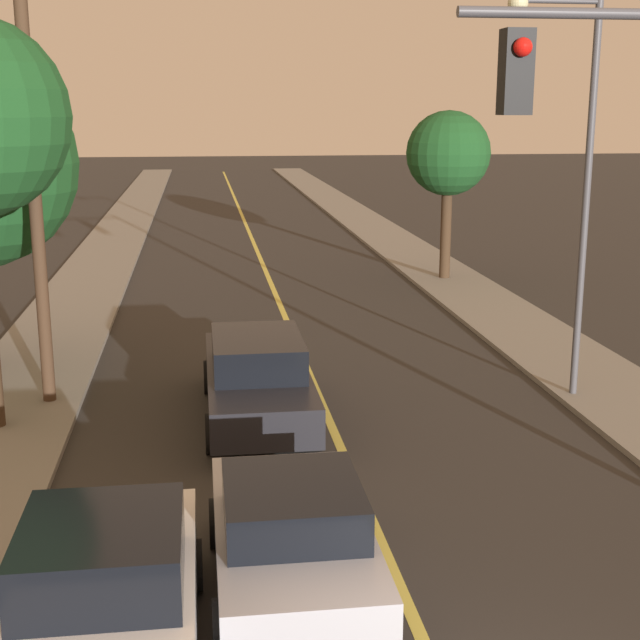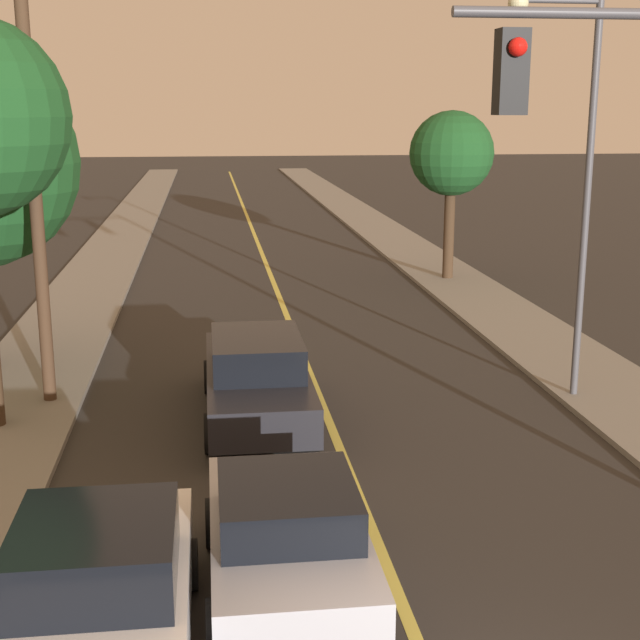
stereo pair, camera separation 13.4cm
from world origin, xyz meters
The scene contains 9 objects.
road_surface centered at (0.00, 36.00, 0.01)m, with size 9.14×80.00×0.01m.
sidewalk_left centered at (-5.82, 36.00, 0.06)m, with size 2.50×80.00×0.12m.
sidewalk_right centered at (5.82, 36.00, 0.06)m, with size 2.50×80.00×0.12m.
car_near_lane_front centered at (-1.28, 3.35, 0.73)m, with size 1.89×3.93×1.43m.
car_near_lane_second centered at (-1.28, 9.38, 0.82)m, with size 1.92×5.13×1.61m.
car_outer_lane_front centered at (-3.29, 2.31, 0.78)m, with size 1.94×4.00×1.58m.
streetlamp_right centered at (4.53, 9.75, 4.84)m, with size 1.76×0.36×7.41m.
utility_pole_left centered at (-5.17, 10.67, 4.46)m, with size 1.60×0.24×8.36m.
tree_right_near centered at (5.69, 21.91, 4.09)m, with size 2.69×2.69×5.36m.
Camera 2 is at (-2.09, -6.08, 5.56)m, focal length 50.00 mm.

